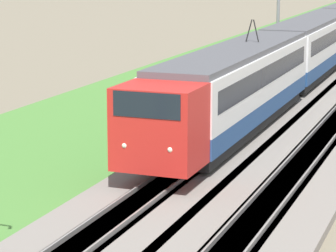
# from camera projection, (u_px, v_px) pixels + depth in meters

# --- Properties ---
(ballast_main) EXTENTS (240.00, 4.40, 0.30)m
(ballast_main) POSITION_uv_depth(u_px,v_px,m) (320.00, 71.00, 56.63)
(ballast_main) COLOR gray
(ballast_main) RESTS_ON ground
(track_main) EXTENTS (240.00, 1.57, 0.45)m
(track_main) POSITION_uv_depth(u_px,v_px,m) (320.00, 71.00, 56.63)
(track_main) COLOR #4C4238
(track_main) RESTS_ON ground
(grass_verge) EXTENTS (240.00, 11.63, 0.12)m
(grass_verge) POSITION_uv_depth(u_px,v_px,m) (227.00, 67.00, 59.05)
(grass_verge) COLOR #4C8438
(grass_verge) RESTS_ON ground
(passenger_train) EXTENTS (59.52, 3.01, 5.21)m
(passenger_train) POSITION_uv_depth(u_px,v_px,m) (315.00, 42.00, 53.78)
(passenger_train) COLOR red
(passenger_train) RESTS_ON ground
(catenary_mast_mid) EXTENTS (0.22, 2.56, 9.05)m
(catenary_mast_mid) POSITION_uv_depth(u_px,v_px,m) (279.00, 7.00, 55.93)
(catenary_mast_mid) COLOR slate
(catenary_mast_mid) RESTS_ON ground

